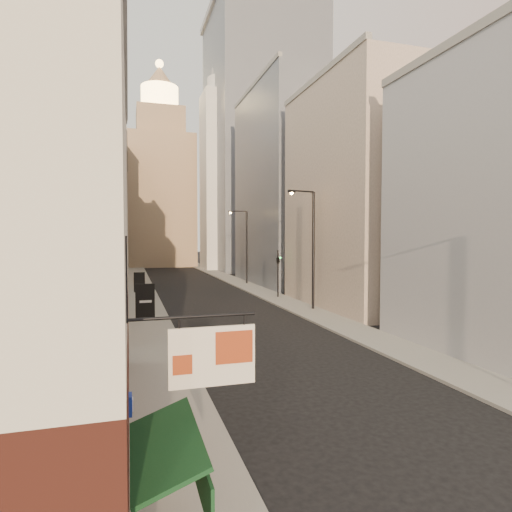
% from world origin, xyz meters
% --- Properties ---
extents(sidewalk_left, '(3.00, 140.00, 0.15)m').
position_xyz_m(sidewalk_left, '(-6.50, 55.00, 0.07)').
color(sidewalk_left, gray).
rests_on(sidewalk_left, ground).
extents(sidewalk_right, '(3.00, 140.00, 0.15)m').
position_xyz_m(sidewalk_right, '(6.50, 55.00, 0.07)').
color(sidewalk_right, gray).
rests_on(sidewalk_right, ground).
extents(near_building_left, '(8.30, 23.04, 12.30)m').
position_xyz_m(near_building_left, '(-10.99, 9.00, 6.02)').
color(near_building_left, maroon).
rests_on(near_building_left, ground).
extents(left_bldg_beige, '(8.00, 12.00, 16.00)m').
position_xyz_m(left_bldg_beige, '(-12.00, 26.00, 8.00)').
color(left_bldg_beige, gray).
rests_on(left_bldg_beige, ground).
extents(left_bldg_grey, '(8.00, 16.00, 20.00)m').
position_xyz_m(left_bldg_grey, '(-12.00, 42.00, 10.00)').
color(left_bldg_grey, '#9C9DA2').
rests_on(left_bldg_grey, ground).
extents(left_bldg_tan, '(8.00, 18.00, 17.00)m').
position_xyz_m(left_bldg_tan, '(-12.00, 60.00, 8.50)').
color(left_bldg_tan, '#9C7C5D').
rests_on(left_bldg_tan, ground).
extents(left_bldg_wingrid, '(8.00, 20.00, 24.00)m').
position_xyz_m(left_bldg_wingrid, '(-12.00, 80.00, 12.00)').
color(left_bldg_wingrid, gray).
rests_on(left_bldg_wingrid, ground).
extents(right_bldg_beige, '(8.00, 16.00, 20.00)m').
position_xyz_m(right_bldg_beige, '(12.00, 30.00, 10.00)').
color(right_bldg_beige, gray).
rests_on(right_bldg_beige, ground).
extents(right_bldg_wingrid, '(8.00, 20.00, 26.00)m').
position_xyz_m(right_bldg_wingrid, '(12.00, 50.00, 13.00)').
color(right_bldg_wingrid, gray).
rests_on(right_bldg_wingrid, ground).
extents(highrise, '(21.00, 23.00, 51.20)m').
position_xyz_m(highrise, '(18.00, 78.00, 25.66)').
color(highrise, gray).
rests_on(highrise, ground).
extents(clock_tower, '(14.00, 14.00, 44.90)m').
position_xyz_m(clock_tower, '(-1.00, 92.00, 17.63)').
color(clock_tower, '#9C7C5D').
rests_on(clock_tower, ground).
extents(white_tower, '(8.00, 8.00, 41.50)m').
position_xyz_m(white_tower, '(10.00, 78.00, 18.61)').
color(white_tower, silver).
rests_on(white_tower, ground).
extents(streetlamp_mid, '(2.65, 0.80, 10.25)m').
position_xyz_m(streetlamp_mid, '(7.02, 29.06, 5.85)').
color(streetlamp_mid, black).
rests_on(streetlamp_mid, ground).
extents(streetlamp_far, '(2.57, 0.46, 9.82)m').
position_xyz_m(streetlamp_far, '(6.92, 50.33, 5.61)').
color(streetlamp_far, black).
rests_on(streetlamp_far, ground).
extents(traffic_light_right, '(0.64, 0.61, 5.00)m').
position_xyz_m(traffic_light_right, '(6.80, 36.81, 3.76)').
color(traffic_light_right, black).
rests_on(traffic_light_right, ground).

